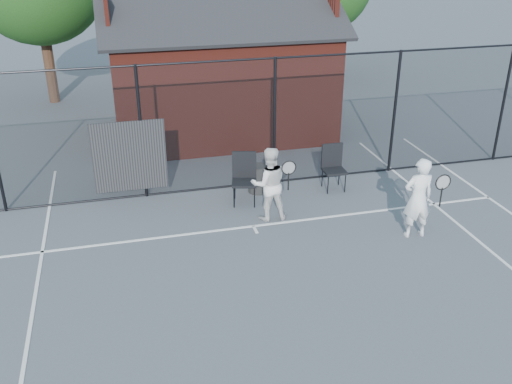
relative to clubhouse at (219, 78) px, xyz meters
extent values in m
plane|color=#4B4F56|center=(-0.50, -9.00, -1.61)|extent=(80.00, 80.00, 0.00)
cube|color=silver|center=(-0.50, -6.00, -1.60)|extent=(11.00, 0.06, 0.01)
cube|color=silver|center=(-0.50, -6.15, -1.60)|extent=(0.06, 0.30, 0.01)
cylinder|color=black|center=(-2.50, -4.00, -0.11)|extent=(0.07, 0.07, 3.00)
cylinder|color=black|center=(0.50, -4.00, -0.11)|extent=(0.07, 0.07, 3.00)
cylinder|color=black|center=(3.50, -4.00, -0.11)|extent=(0.07, 0.07, 3.00)
cylinder|color=black|center=(6.50, -4.00, -0.11)|extent=(0.07, 0.07, 3.00)
cylinder|color=black|center=(-0.50, -4.00, 1.36)|extent=(22.00, 0.04, 0.04)
cylinder|color=black|center=(-0.50, -4.00, -1.58)|extent=(22.00, 0.04, 0.04)
cube|color=black|center=(-0.50, -4.00, -0.11)|extent=(22.00, 3.00, 0.01)
cube|color=black|center=(-2.80, -4.02, -0.61)|extent=(1.60, 0.04, 1.60)
cube|color=maroon|center=(0.00, 0.00, -0.11)|extent=(6.00, 4.00, 3.00)
cube|color=black|center=(0.00, -1.00, 1.92)|extent=(6.50, 2.36, 1.32)
cube|color=black|center=(0.00, 1.00, 1.92)|extent=(6.50, 2.36, 1.32)
cube|color=maroon|center=(-2.95, 0.00, 1.92)|extent=(0.10, 2.80, 1.06)
cube|color=maroon|center=(2.95, 0.00, 1.92)|extent=(0.10, 2.80, 1.06)
cylinder|color=black|center=(-5.00, 4.50, -0.35)|extent=(0.36, 0.36, 2.52)
cylinder|color=black|center=(5.00, 5.50, -0.49)|extent=(0.36, 0.36, 2.23)
imported|color=white|center=(2.49, -7.14, -0.79)|extent=(0.62, 0.42, 1.64)
torus|color=black|center=(2.76, -7.47, -0.34)|extent=(0.32, 0.03, 0.32)
cylinder|color=black|center=(2.76, -7.47, -0.65)|extent=(0.03, 0.03, 0.39)
imported|color=silver|center=(-0.10, -5.71, -0.82)|extent=(0.80, 0.64, 1.57)
torus|color=black|center=(0.22, -6.03, -0.37)|extent=(0.31, 0.03, 0.31)
cylinder|color=black|center=(0.22, -6.03, -0.66)|extent=(0.03, 0.03, 0.38)
cube|color=black|center=(-0.43, -4.90, -1.05)|extent=(0.65, 0.67, 1.11)
cube|color=black|center=(1.74, -4.71, -1.09)|extent=(0.51, 0.53, 1.03)
cylinder|color=black|center=(0.01, -4.40, -1.28)|extent=(0.49, 0.49, 0.65)
camera|label=1|loc=(-2.99, -15.95, 3.99)|focal=40.00mm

